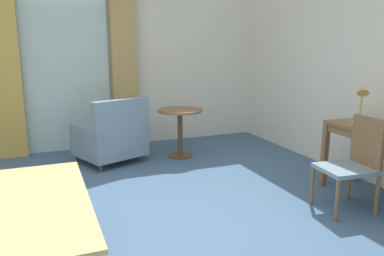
{
  "coord_description": "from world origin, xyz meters",
  "views": [
    {
      "loc": [
        -0.72,
        -2.89,
        1.56
      ],
      "look_at": [
        0.59,
        0.33,
        0.8
      ],
      "focal_mm": 35.52,
      "sensor_mm": 36.0,
      "label": 1
    }
  ],
  "objects": [
    {
      "name": "wall_back",
      "position": [
        0.0,
        3.08,
        1.43
      ],
      "size": [
        5.78,
        0.12,
        2.87
      ],
      "primitive_type": "cube",
      "color": "silver",
      "rests_on": "ground"
    },
    {
      "name": "armchair_by_window",
      "position": [
        0.15,
        2.11,
        0.34
      ],
      "size": [
        1.0,
        0.98,
        0.89
      ],
      "color": "gray",
      "rests_on": "ground"
    },
    {
      "name": "ground",
      "position": [
        0.0,
        0.0,
        -0.05
      ],
      "size": [
        6.18,
        6.69,
        0.1
      ],
      "primitive_type": "cube",
      "color": "#426084"
    },
    {
      "name": "desk_lamp",
      "position": [
        2.33,
        0.01,
        1.03
      ],
      "size": [
        0.29,
        0.28,
        0.47
      ],
      "color": "tan",
      "rests_on": "writing_desk"
    },
    {
      "name": "curtain_panel_right",
      "position": [
        0.53,
        2.9,
        1.31
      ],
      "size": [
        0.37,
        0.1,
        2.63
      ],
      "primitive_type": "cube",
      "color": "tan",
      "rests_on": "ground"
    },
    {
      "name": "round_cafe_table",
      "position": [
        1.1,
        2.03,
        0.5
      ],
      "size": [
        0.63,
        0.63,
        0.68
      ],
      "color": "brown",
      "rests_on": "ground"
    },
    {
      "name": "balcony_glass_door",
      "position": [
        -0.3,
        3.0,
        1.26
      ],
      "size": [
        1.22,
        0.02,
        2.52
      ],
      "primitive_type": "cube",
      "color": "silver",
      "rests_on": "ground"
    },
    {
      "name": "desk_chair",
      "position": [
        2.01,
        -0.28,
        0.49
      ],
      "size": [
        0.52,
        0.47,
        0.9
      ],
      "color": "gray",
      "rests_on": "ground"
    },
    {
      "name": "curtain_panel_left",
      "position": [
        -1.13,
        2.9,
        1.31
      ],
      "size": [
        0.44,
        0.1,
        2.63
      ],
      "primitive_type": "cube",
      "color": "tan",
      "rests_on": "ground"
    }
  ]
}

